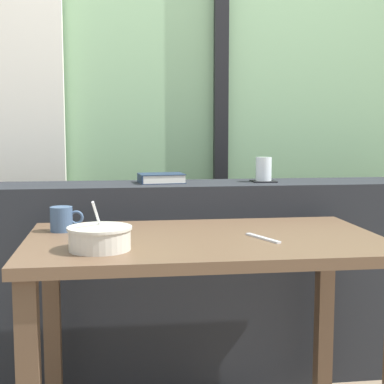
# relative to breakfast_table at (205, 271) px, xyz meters

# --- Properties ---
(outdoor_backdrop) EXTENTS (4.80, 0.08, 2.80)m
(outdoor_backdrop) POSITION_rel_breakfast_table_xyz_m (0.06, 1.19, 0.78)
(outdoor_backdrop) COLOR #8EBC89
(outdoor_backdrop) RESTS_ON ground
(curtain_left_panel) EXTENTS (0.56, 0.06, 2.50)m
(curtain_left_panel) POSITION_rel_breakfast_table_xyz_m (-0.81, 1.09, 0.63)
(curtain_left_panel) COLOR silver
(curtain_left_panel) RESTS_ON ground
(window_divider_post) EXTENTS (0.07, 0.05, 2.60)m
(window_divider_post) POSITION_rel_breakfast_table_xyz_m (0.26, 1.12, 0.68)
(window_divider_post) COLOR black
(window_divider_post) RESTS_ON ground
(dark_console_ledge) EXTENTS (2.80, 0.32, 0.85)m
(dark_console_ledge) POSITION_rel_breakfast_table_xyz_m (0.06, 0.58, -0.19)
(dark_console_ledge) COLOR #23262B
(dark_console_ledge) RESTS_ON ground
(breakfast_table) EXTENTS (1.15, 0.69, 0.73)m
(breakfast_table) POSITION_rel_breakfast_table_xyz_m (0.00, 0.00, 0.00)
(breakfast_table) COLOR brown
(breakfast_table) RESTS_ON ground
(coaster_square) EXTENTS (0.10, 0.10, 0.00)m
(coaster_square) POSITION_rel_breakfast_table_xyz_m (0.35, 0.58, 0.24)
(coaster_square) COLOR black
(coaster_square) RESTS_ON dark_console_ledge
(juice_glass) EXTENTS (0.07, 0.07, 0.10)m
(juice_glass) POSITION_rel_breakfast_table_xyz_m (0.35, 0.58, 0.28)
(juice_glass) COLOR white
(juice_glass) RESTS_ON coaster_square
(closed_book) EXTENTS (0.20, 0.16, 0.04)m
(closed_book) POSITION_rel_breakfast_table_xyz_m (-0.09, 0.60, 0.25)
(closed_book) COLOR #1E2D47
(closed_book) RESTS_ON dark_console_ledge
(soup_bowl) EXTENTS (0.19, 0.19, 0.15)m
(soup_bowl) POSITION_rel_breakfast_table_xyz_m (-0.33, -0.15, 0.15)
(soup_bowl) COLOR beige
(soup_bowl) RESTS_ON breakfast_table
(fork_utensil) EXTENTS (0.08, 0.16, 0.01)m
(fork_utensil) POSITION_rel_breakfast_table_xyz_m (0.18, -0.06, 0.12)
(fork_utensil) COLOR silver
(fork_utensil) RESTS_ON breakfast_table
(ceramic_mug) EXTENTS (0.11, 0.08, 0.08)m
(ceramic_mug) POSITION_rel_breakfast_table_xyz_m (-0.47, 0.16, 0.16)
(ceramic_mug) COLOR #3D567A
(ceramic_mug) RESTS_ON breakfast_table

